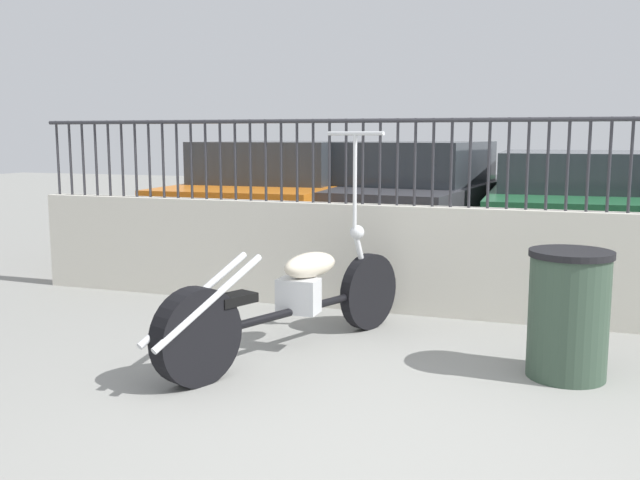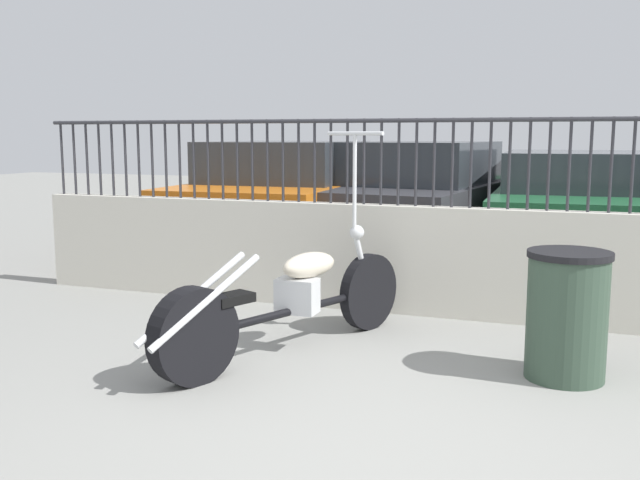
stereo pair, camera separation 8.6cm
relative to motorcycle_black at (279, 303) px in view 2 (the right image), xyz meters
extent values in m
plane|color=gray|center=(1.04, -1.18, -0.37)|extent=(40.00, 40.00, 0.00)
cube|color=beige|center=(1.04, 1.49, 0.09)|extent=(8.20, 0.18, 0.91)
cylinder|color=#2D2D33|center=(-2.99, 1.49, 0.90)|extent=(0.02, 0.02, 0.72)
cylinder|color=#2D2D33|center=(-2.84, 1.49, 0.90)|extent=(0.02, 0.02, 0.72)
cylinder|color=#2D2D33|center=(-2.69, 1.49, 0.90)|extent=(0.02, 0.02, 0.72)
cylinder|color=#2D2D33|center=(-2.54, 1.49, 0.90)|extent=(0.02, 0.02, 0.72)
cylinder|color=#2D2D33|center=(-2.39, 1.49, 0.90)|extent=(0.02, 0.02, 0.72)
cylinder|color=#2D2D33|center=(-2.24, 1.49, 0.90)|extent=(0.02, 0.02, 0.72)
cylinder|color=#2D2D33|center=(-2.09, 1.49, 0.90)|extent=(0.02, 0.02, 0.72)
cylinder|color=#2D2D33|center=(-1.94, 1.49, 0.90)|extent=(0.02, 0.02, 0.72)
cylinder|color=#2D2D33|center=(-1.79, 1.49, 0.90)|extent=(0.02, 0.02, 0.72)
cylinder|color=#2D2D33|center=(-1.64, 1.49, 0.90)|extent=(0.02, 0.02, 0.72)
cylinder|color=#2D2D33|center=(-1.49, 1.49, 0.90)|extent=(0.02, 0.02, 0.72)
cylinder|color=#2D2D33|center=(-1.35, 1.49, 0.90)|extent=(0.02, 0.02, 0.72)
cylinder|color=#2D2D33|center=(-1.20, 1.49, 0.90)|extent=(0.02, 0.02, 0.72)
cylinder|color=#2D2D33|center=(-1.05, 1.49, 0.90)|extent=(0.02, 0.02, 0.72)
cylinder|color=#2D2D33|center=(-0.90, 1.49, 0.90)|extent=(0.02, 0.02, 0.72)
cylinder|color=#2D2D33|center=(-0.75, 1.49, 0.90)|extent=(0.02, 0.02, 0.72)
cylinder|color=#2D2D33|center=(-0.60, 1.49, 0.90)|extent=(0.02, 0.02, 0.72)
cylinder|color=#2D2D33|center=(-0.45, 1.49, 0.90)|extent=(0.02, 0.02, 0.72)
cylinder|color=#2D2D33|center=(-0.30, 1.49, 0.90)|extent=(0.02, 0.02, 0.72)
cylinder|color=#2D2D33|center=(-0.15, 1.49, 0.90)|extent=(0.02, 0.02, 0.72)
cylinder|color=#2D2D33|center=(0.00, 1.49, 0.90)|extent=(0.02, 0.02, 0.72)
cylinder|color=#2D2D33|center=(0.15, 1.49, 0.90)|extent=(0.02, 0.02, 0.72)
cylinder|color=#2D2D33|center=(0.30, 1.49, 0.90)|extent=(0.02, 0.02, 0.72)
cylinder|color=#2D2D33|center=(0.44, 1.49, 0.90)|extent=(0.02, 0.02, 0.72)
cylinder|color=#2D2D33|center=(0.59, 1.49, 0.90)|extent=(0.02, 0.02, 0.72)
cylinder|color=#2D2D33|center=(0.74, 1.49, 0.90)|extent=(0.02, 0.02, 0.72)
cylinder|color=#2D2D33|center=(0.89, 1.49, 0.90)|extent=(0.02, 0.02, 0.72)
cylinder|color=#2D2D33|center=(1.04, 1.49, 0.90)|extent=(0.02, 0.02, 0.72)
cylinder|color=#2D2D33|center=(1.19, 1.49, 0.90)|extent=(0.02, 0.02, 0.72)
cylinder|color=#2D2D33|center=(1.34, 1.49, 0.90)|extent=(0.02, 0.02, 0.72)
cylinder|color=#2D2D33|center=(1.49, 1.49, 0.90)|extent=(0.02, 0.02, 0.72)
cylinder|color=#2D2D33|center=(1.64, 1.49, 0.90)|extent=(0.02, 0.02, 0.72)
cylinder|color=#2D2D33|center=(1.79, 1.49, 0.90)|extent=(0.02, 0.02, 0.72)
cylinder|color=#2D2D33|center=(1.94, 1.49, 0.90)|extent=(0.02, 0.02, 0.72)
cylinder|color=#2D2D33|center=(2.09, 1.49, 0.90)|extent=(0.02, 0.02, 0.72)
cylinder|color=#2D2D33|center=(2.24, 1.49, 0.90)|extent=(0.02, 0.02, 0.72)
cylinder|color=#2D2D33|center=(1.04, 1.49, 1.25)|extent=(8.20, 0.04, 0.04)
cylinder|color=black|center=(0.37, 0.89, -0.08)|extent=(0.31, 0.58, 0.59)
cylinder|color=black|center=(-0.28, -0.66, -0.08)|extent=(0.36, 0.61, 0.60)
cylinder|color=black|center=(0.05, 0.11, -0.08)|extent=(0.65, 1.45, 0.06)
cube|color=silver|center=(0.07, 0.16, 0.02)|extent=(0.28, 0.18, 0.24)
ellipsoid|color=beige|center=(0.11, 0.27, 0.22)|extent=(0.37, 0.52, 0.18)
cube|color=black|center=(-0.16, -0.38, 0.10)|extent=(0.26, 0.32, 0.06)
cylinder|color=silver|center=(0.34, 0.81, 0.17)|extent=(0.13, 0.22, 0.51)
sphere|color=silver|center=(0.31, 0.75, 0.40)|extent=(0.11, 0.11, 0.11)
cylinder|color=silver|center=(0.30, 0.72, 0.78)|extent=(0.03, 0.03, 0.72)
cylinder|color=silver|center=(0.30, 0.72, 1.14)|extent=(0.49, 0.23, 0.03)
cylinder|color=silver|center=(-0.19, -0.64, 0.14)|extent=(0.36, 0.79, 0.47)
cylinder|color=silver|center=(-0.32, -0.59, 0.14)|extent=(0.36, 0.79, 0.47)
cylinder|color=#334738|center=(1.84, 0.21, 0.01)|extent=(0.48, 0.48, 0.76)
cylinder|color=black|center=(1.84, 0.21, 0.41)|extent=(0.51, 0.51, 0.04)
cylinder|color=black|center=(-2.60, 5.61, -0.05)|extent=(0.14, 0.64, 0.64)
cylinder|color=black|center=(-0.85, 5.69, -0.05)|extent=(0.14, 0.64, 0.64)
cylinder|color=black|center=(-2.48, 2.90, -0.05)|extent=(0.14, 0.64, 0.64)
cylinder|color=black|center=(-0.73, 2.98, -0.05)|extent=(0.14, 0.64, 0.64)
cube|color=orange|center=(-1.67, 4.30, 0.21)|extent=(2.06, 4.46, 0.68)
cube|color=#2D3338|center=(-1.66, 4.08, 0.80)|extent=(1.77, 2.18, 0.50)
cylinder|color=black|center=(-0.61, 5.92, -0.05)|extent=(0.18, 0.65, 0.64)
cylinder|color=black|center=(0.98, 5.74, -0.05)|extent=(0.18, 0.65, 0.64)
cylinder|color=black|center=(-0.90, 3.33, -0.05)|extent=(0.18, 0.65, 0.64)
cylinder|color=black|center=(0.69, 3.15, -0.05)|extent=(0.18, 0.65, 0.64)
cube|color=#38383D|center=(0.04, 4.53, 0.21)|extent=(2.18, 4.37, 0.68)
cube|color=#2D3338|center=(0.02, 4.33, 0.79)|extent=(1.76, 2.18, 0.50)
cylinder|color=black|center=(0.97, 5.91, -0.05)|extent=(0.13, 0.64, 0.64)
cylinder|color=black|center=(1.06, 3.21, -0.05)|extent=(0.13, 0.64, 0.64)
cube|color=#1E5933|center=(1.86, 4.59, 0.19)|extent=(1.95, 4.42, 0.65)
cube|color=#2D3338|center=(1.87, 4.37, 0.73)|extent=(1.70, 2.15, 0.42)
camera|label=1|loc=(1.80, -4.35, 1.13)|focal=40.00mm
camera|label=2|loc=(1.88, -4.32, 1.13)|focal=40.00mm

